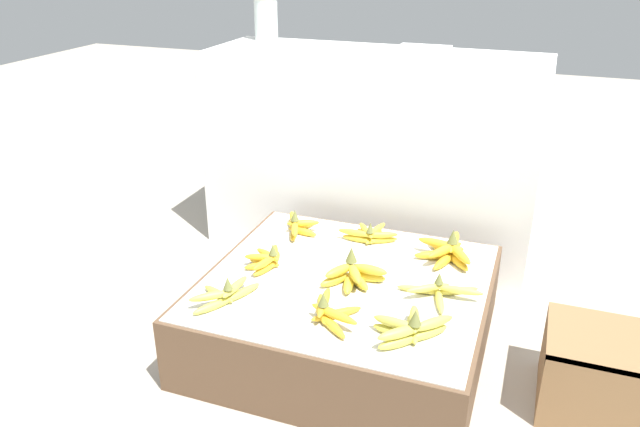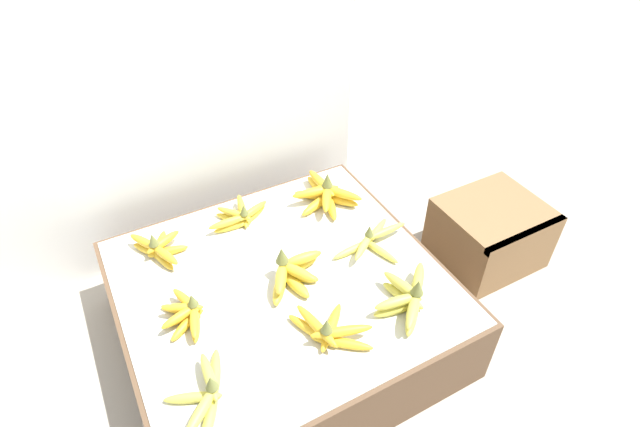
{
  "view_description": "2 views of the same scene",
  "coord_description": "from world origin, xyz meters",
  "px_view_note": "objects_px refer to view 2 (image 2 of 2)",
  "views": [
    {
      "loc": [
        0.53,
        -1.68,
        1.27
      ],
      "look_at": [
        -0.14,
        0.13,
        0.41
      ],
      "focal_mm": 35.0,
      "sensor_mm": 36.0,
      "label": 1
    },
    {
      "loc": [
        -0.36,
        -0.91,
        1.33
      ],
      "look_at": [
        0.15,
        0.03,
        0.42
      ],
      "focal_mm": 28.0,
      "sensor_mm": 36.0,
      "label": 2
    }
  ],
  "objects_px": {
    "banana_bunch_middle_midright": "(372,240)",
    "banana_bunch_back_midright": "(325,194)",
    "banana_bunch_back_left": "(158,248)",
    "banana_bunch_front_midleft": "(329,331)",
    "banana_bunch_middle_midleft": "(293,273)",
    "banana_bunch_back_midleft": "(240,216)",
    "banana_bunch_front_midright": "(408,298)",
    "banana_bunch_middle_left": "(186,313)",
    "banana_bunch_front_left": "(206,394)",
    "wooden_crate": "(490,233)"
  },
  "relations": [
    {
      "from": "wooden_crate",
      "to": "banana_bunch_front_left",
      "type": "distance_m",
      "value": 1.13
    },
    {
      "from": "banana_bunch_middle_midleft",
      "to": "banana_bunch_back_left",
      "type": "height_order",
      "value": "banana_bunch_middle_midleft"
    },
    {
      "from": "wooden_crate",
      "to": "banana_bunch_front_midleft",
      "type": "height_order",
      "value": "banana_bunch_front_midleft"
    },
    {
      "from": "wooden_crate",
      "to": "banana_bunch_middle_midleft",
      "type": "height_order",
      "value": "banana_bunch_middle_midleft"
    },
    {
      "from": "wooden_crate",
      "to": "banana_bunch_middle_midleft",
      "type": "bearing_deg",
      "value": 178.42
    },
    {
      "from": "banana_bunch_front_midleft",
      "to": "banana_bunch_front_midright",
      "type": "height_order",
      "value": "banana_bunch_front_midright"
    },
    {
      "from": "banana_bunch_middle_midright",
      "to": "banana_bunch_back_midright",
      "type": "bearing_deg",
      "value": 94.43
    },
    {
      "from": "banana_bunch_front_midleft",
      "to": "banana_bunch_middle_left",
      "type": "height_order",
      "value": "banana_bunch_front_midleft"
    },
    {
      "from": "banana_bunch_middle_left",
      "to": "banana_bunch_back_left",
      "type": "xyz_separation_m",
      "value": [
        -0.0,
        0.28,
        0.0
      ]
    },
    {
      "from": "banana_bunch_front_midleft",
      "to": "banana_bunch_middle_midleft",
      "type": "height_order",
      "value": "banana_bunch_middle_midleft"
    },
    {
      "from": "banana_bunch_front_midright",
      "to": "banana_bunch_back_midright",
      "type": "relative_size",
      "value": 0.86
    },
    {
      "from": "banana_bunch_front_midleft",
      "to": "banana_bunch_back_midright",
      "type": "xyz_separation_m",
      "value": [
        0.26,
        0.49,
        0.0
      ]
    },
    {
      "from": "banana_bunch_front_left",
      "to": "banana_bunch_back_left",
      "type": "distance_m",
      "value": 0.52
    },
    {
      "from": "wooden_crate",
      "to": "banana_bunch_middle_midleft",
      "type": "xyz_separation_m",
      "value": [
        -0.77,
        0.02,
        0.17
      ]
    },
    {
      "from": "wooden_crate",
      "to": "banana_bunch_middle_midright",
      "type": "distance_m",
      "value": 0.52
    },
    {
      "from": "banana_bunch_back_midleft",
      "to": "banana_bunch_back_midright",
      "type": "distance_m",
      "value": 0.3
    },
    {
      "from": "wooden_crate",
      "to": "banana_bunch_middle_left",
      "type": "distance_m",
      "value": 1.09
    },
    {
      "from": "banana_bunch_front_midleft",
      "to": "banana_bunch_back_midleft",
      "type": "xyz_separation_m",
      "value": [
        -0.03,
        0.53,
        -0.0
      ]
    },
    {
      "from": "banana_bunch_middle_left",
      "to": "banana_bunch_front_midright",
      "type": "bearing_deg",
      "value": -23.79
    },
    {
      "from": "wooden_crate",
      "to": "banana_bunch_front_midleft",
      "type": "distance_m",
      "value": 0.81
    },
    {
      "from": "banana_bunch_front_midright",
      "to": "banana_bunch_middle_midright",
      "type": "relative_size",
      "value": 0.83
    },
    {
      "from": "banana_bunch_front_midleft",
      "to": "banana_bunch_front_midright",
      "type": "bearing_deg",
      "value": -2.5
    },
    {
      "from": "banana_bunch_back_left",
      "to": "banana_bunch_back_midleft",
      "type": "bearing_deg",
      "value": 5.42
    },
    {
      "from": "banana_bunch_middle_midright",
      "to": "banana_bunch_back_left",
      "type": "bearing_deg",
      "value": 154.94
    },
    {
      "from": "banana_bunch_front_left",
      "to": "wooden_crate",
      "type": "bearing_deg",
      "value": 10.97
    },
    {
      "from": "banana_bunch_middle_left",
      "to": "banana_bunch_middle_midleft",
      "type": "distance_m",
      "value": 0.31
    },
    {
      "from": "banana_bunch_front_midleft",
      "to": "banana_bunch_back_midright",
      "type": "height_order",
      "value": "banana_bunch_back_midright"
    },
    {
      "from": "banana_bunch_middle_midleft",
      "to": "banana_bunch_back_midleft",
      "type": "relative_size",
      "value": 0.94
    },
    {
      "from": "banana_bunch_front_midright",
      "to": "banana_bunch_front_left",
      "type": "bearing_deg",
      "value": -179.29
    },
    {
      "from": "banana_bunch_middle_midleft",
      "to": "banana_bunch_back_midleft",
      "type": "bearing_deg",
      "value": 96.69
    },
    {
      "from": "banana_bunch_back_midright",
      "to": "wooden_crate",
      "type": "bearing_deg",
      "value": -30.09
    },
    {
      "from": "banana_bunch_middle_midright",
      "to": "banana_bunch_back_midright",
      "type": "distance_m",
      "value": 0.26
    },
    {
      "from": "wooden_crate",
      "to": "banana_bunch_middle_midright",
      "type": "bearing_deg",
      "value": 175.81
    },
    {
      "from": "banana_bunch_front_midright",
      "to": "banana_bunch_middle_left",
      "type": "xyz_separation_m",
      "value": [
        -0.54,
        0.24,
        -0.01
      ]
    },
    {
      "from": "banana_bunch_front_midright",
      "to": "banana_bunch_middle_midright",
      "type": "xyz_separation_m",
      "value": [
        0.04,
        0.24,
        -0.01
      ]
    },
    {
      "from": "banana_bunch_middle_midleft",
      "to": "banana_bunch_back_midright",
      "type": "bearing_deg",
      "value": 46.99
    },
    {
      "from": "banana_bunch_front_midleft",
      "to": "banana_bunch_front_midright",
      "type": "xyz_separation_m",
      "value": [
        0.24,
        -0.01,
        0.01
      ]
    },
    {
      "from": "banana_bunch_front_midleft",
      "to": "banana_bunch_middle_left",
      "type": "bearing_deg",
      "value": 142.92
    },
    {
      "from": "banana_bunch_front_midright",
      "to": "banana_bunch_back_left",
      "type": "bearing_deg",
      "value": 136.52
    },
    {
      "from": "banana_bunch_middle_midleft",
      "to": "banana_bunch_front_midright",
      "type": "bearing_deg",
      "value": -44.03
    },
    {
      "from": "banana_bunch_front_midright",
      "to": "banana_bunch_middle_midleft",
      "type": "bearing_deg",
      "value": 135.97
    },
    {
      "from": "banana_bunch_middle_left",
      "to": "banana_bunch_middle_midright",
      "type": "bearing_deg",
      "value": 0.34
    },
    {
      "from": "wooden_crate",
      "to": "banana_bunch_back_left",
      "type": "distance_m",
      "value": 1.13
    },
    {
      "from": "banana_bunch_front_midright",
      "to": "banana_bunch_middle_midleft",
      "type": "relative_size",
      "value": 1.08
    },
    {
      "from": "banana_bunch_middle_left",
      "to": "banana_bunch_back_midright",
      "type": "relative_size",
      "value": 0.75
    },
    {
      "from": "banana_bunch_front_midright",
      "to": "banana_bunch_back_left",
      "type": "height_order",
      "value": "banana_bunch_front_midright"
    },
    {
      "from": "banana_bunch_back_midright",
      "to": "banana_bunch_back_left",
      "type": "bearing_deg",
      "value": 178.61
    },
    {
      "from": "banana_bunch_front_midleft",
      "to": "banana_bunch_middle_left",
      "type": "xyz_separation_m",
      "value": [
        -0.3,
        0.23,
        -0.0
      ]
    },
    {
      "from": "banana_bunch_middle_midright",
      "to": "banana_bunch_back_midright",
      "type": "xyz_separation_m",
      "value": [
        -0.02,
        0.26,
        0.01
      ]
    },
    {
      "from": "banana_bunch_back_left",
      "to": "banana_bunch_back_midleft",
      "type": "distance_m",
      "value": 0.27
    }
  ]
}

